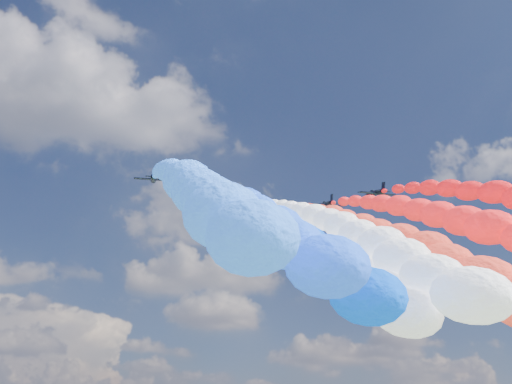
{
  "coord_description": "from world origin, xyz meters",
  "views": [
    {
      "loc": [
        -36.06,
        -149.47,
        42.34
      ],
      "look_at": [
        0.0,
        4.0,
        102.74
      ],
      "focal_mm": 46.18,
      "sensor_mm": 36.0,
      "label": 1
    }
  ],
  "objects": [
    {
      "name": "jet_7",
      "position": [
        28.0,
        -7.41,
        100.74
      ],
      "size": [
        9.51,
        12.76,
        5.77
      ],
      "primitive_type": null,
      "rotation": [
        0.26,
        0.0,
        0.04
      ],
      "color": "black"
    },
    {
      "name": "jet_5",
      "position": [
        7.8,
        11.74,
        100.74
      ],
      "size": [
        9.62,
        12.83,
        5.77
      ],
      "primitive_type": null,
      "rotation": [
        0.26,
        0.0,
        -0.04
      ],
      "color": "black"
    },
    {
      "name": "jet_0",
      "position": [
        -26.76,
        -4.13,
        100.74
      ],
      "size": [
        9.8,
        12.96,
        5.77
      ],
      "primitive_type": null,
      "rotation": [
        0.26,
        0.0,
        -0.06
      ],
      "color": "black"
    },
    {
      "name": "jet_3",
      "position": [
        1.11,
        10.55,
        100.74
      ],
      "size": [
        9.23,
        12.56,
        5.77
      ],
      "primitive_type": null,
      "rotation": [
        0.26,
        0.0,
        -0.01
      ],
      "color": "black"
    },
    {
      "name": "jet_6",
      "position": [
        18.8,
        3.34,
        100.74
      ],
      "size": [
        9.46,
        12.72,
        5.77
      ],
      "primitive_type": null,
      "rotation": [
        0.26,
        0.0,
        -0.03
      ],
      "color": "black"
    },
    {
      "name": "trail_7",
      "position": [
        28.0,
        -60.02,
        77.92
      ],
      "size": [
        6.75,
        102.01,
        49.69
      ],
      "primitive_type": null,
      "color": "red"
    },
    {
      "name": "jet_4",
      "position": [
        -1.32,
        20.92,
        100.74
      ],
      "size": [
        9.14,
        12.49,
        5.77
      ],
      "primitive_type": null,
      "rotation": [
        0.26,
        0.0,
        -0.01
      ],
      "color": "black"
    },
    {
      "name": "trail_1",
      "position": [
        -18.48,
        -50.01,
        77.92
      ],
      "size": [
        6.75,
        102.01,
        49.69
      ],
      "primitive_type": null,
      "color": "#1E56FF"
    },
    {
      "name": "trail_6",
      "position": [
        18.8,
        -49.27,
        77.92
      ],
      "size": [
        6.75,
        102.01,
        49.69
      ],
      "primitive_type": null,
      "color": "red"
    },
    {
      "name": "jet_2",
      "position": [
        -10.04,
        12.21,
        100.74
      ],
      "size": [
        9.85,
        13.0,
        5.77
      ],
      "primitive_type": null,
      "rotation": [
        0.26,
        0.0,
        0.06
      ],
      "color": "black"
    },
    {
      "name": "trail_3",
      "position": [
        1.11,
        -42.06,
        77.92
      ],
      "size": [
        6.75,
        102.01,
        49.69
      ],
      "primitive_type": null,
      "color": "white"
    },
    {
      "name": "trail_4",
      "position": [
        -1.32,
        -31.69,
        77.92
      ],
      "size": [
        6.75,
        102.01,
        49.69
      ],
      "primitive_type": null,
      "color": "white"
    },
    {
      "name": "jet_1",
      "position": [
        -18.48,
        2.6,
        100.74
      ],
      "size": [
        9.53,
        12.77,
        5.77
      ],
      "primitive_type": null,
      "rotation": [
        0.26,
        0.0,
        -0.04
      ],
      "color": "black"
    },
    {
      "name": "trail_5",
      "position": [
        7.8,
        -40.86,
        77.92
      ],
      "size": [
        6.75,
        102.01,
        49.69
      ],
      "primitive_type": null,
      "color": "red"
    },
    {
      "name": "trail_2",
      "position": [
        -10.04,
        -40.4,
        77.92
      ],
      "size": [
        6.75,
        102.01,
        49.69
      ],
      "primitive_type": null,
      "color": "blue"
    },
    {
      "name": "trail_0",
      "position": [
        -26.76,
        -56.74,
        77.92
      ],
      "size": [
        6.75,
        102.01,
        49.69
      ],
      "primitive_type": null,
      "color": "blue"
    }
  ]
}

